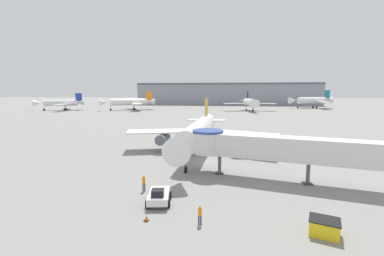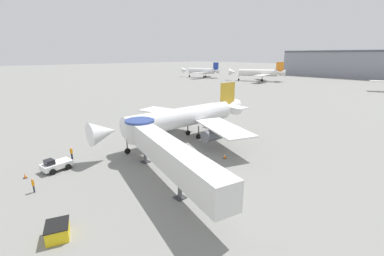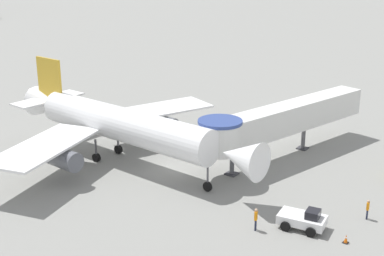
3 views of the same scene
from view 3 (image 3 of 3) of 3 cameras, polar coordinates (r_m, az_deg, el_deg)
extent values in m
plane|color=gray|center=(52.43, -2.51, -4.54)|extent=(800.00, 800.00, 0.00)
cylinder|color=white|center=(53.03, -7.25, 0.32)|extent=(4.41, 21.41, 3.39)
cone|color=white|center=(44.58, 5.25, -3.14)|extent=(3.57, 3.89, 3.39)
cone|color=white|center=(61.81, -14.90, 2.45)|extent=(3.63, 5.25, 3.39)
cube|color=white|center=(50.47, -15.45, -1.87)|extent=(12.79, 7.79, 0.22)
cube|color=white|center=(60.08, -3.61, 2.00)|extent=(12.87, 8.73, 0.22)
cube|color=gold|center=(60.87, -14.99, 5.17)|extent=(0.43, 3.92, 4.41)
cube|color=white|center=(61.85, -15.08, 3.01)|extent=(8.24, 3.13, 0.18)
cylinder|color=#565960|center=(50.48, -13.66, -3.15)|extent=(2.05, 4.00, 1.87)
cylinder|color=#565960|center=(58.98, -3.35, 0.49)|extent=(2.05, 4.00, 1.87)
cylinder|color=#4C4C51|center=(47.45, 1.68, -5.19)|extent=(0.18, 0.18, 1.95)
cylinder|color=black|center=(47.85, 1.67, -6.27)|extent=(0.30, 0.91, 0.90)
cylinder|color=#4C4C51|center=(54.82, -10.22, -2.18)|extent=(0.22, 0.22, 1.95)
cylinder|color=black|center=(55.16, -10.16, -3.13)|extent=(0.44, 0.92, 0.90)
cylinder|color=#4C4C51|center=(56.72, -7.90, -1.35)|extent=(0.22, 0.22, 1.95)
cylinder|color=black|center=(57.05, -7.86, -2.28)|extent=(0.44, 0.92, 0.90)
cube|color=silver|center=(56.38, 10.67, 1.24)|extent=(20.78, 7.26, 2.80)
cylinder|color=silver|center=(49.07, 2.99, -1.05)|extent=(3.90, 3.90, 2.80)
cylinder|color=navy|center=(48.58, 3.02, 0.68)|extent=(4.10, 4.10, 0.30)
cylinder|color=#56565B|center=(51.12, 4.29, -3.55)|extent=(0.44, 0.44, 2.70)
cube|color=#333338|center=(51.62, 4.26, -4.88)|extent=(1.10, 1.10, 0.12)
cylinder|color=#56565B|center=(58.78, 11.79, -0.94)|extent=(0.44, 0.44, 2.70)
cube|color=#333338|center=(59.21, 11.71, -2.12)|extent=(1.10, 1.10, 0.12)
cube|color=silver|center=(42.59, 11.66, -9.52)|extent=(2.49, 3.83, 0.69)
cube|color=black|center=(42.12, 12.78, -8.93)|extent=(1.32, 1.17, 0.62)
cylinder|color=black|center=(41.68, 12.55, -10.78)|extent=(0.43, 0.81, 0.77)
cylinder|color=black|center=(43.41, 13.27, -9.60)|extent=(0.43, 0.81, 0.77)
cylinder|color=black|center=(42.13, 9.94, -10.27)|extent=(0.43, 0.81, 0.77)
cylinder|color=black|center=(43.84, 10.76, -9.12)|extent=(0.43, 0.81, 0.77)
cube|color=black|center=(41.68, 16.06, -11.66)|extent=(0.41, 0.41, 0.04)
cone|color=orange|center=(41.51, 16.11, -11.25)|extent=(0.28, 0.28, 0.65)
cylinder|color=white|center=(41.48, 16.11, -11.16)|extent=(0.16, 0.16, 0.08)
cube|color=black|center=(61.64, 0.29, -0.94)|extent=(0.47, 0.47, 0.04)
cone|color=orange|center=(61.51, 0.29, -0.60)|extent=(0.32, 0.32, 0.73)
cylinder|color=white|center=(61.48, 0.29, -0.52)|extent=(0.18, 0.18, 0.09)
cube|color=black|center=(43.76, 9.97, -9.66)|extent=(0.50, 0.50, 0.04)
cone|color=orange|center=(43.58, 10.00, -9.19)|extent=(0.34, 0.34, 0.78)
cylinder|color=white|center=(43.53, 10.01, -9.08)|extent=(0.19, 0.19, 0.09)
cylinder|color=#1E2338|center=(41.93, 6.82, -10.17)|extent=(0.13, 0.13, 0.88)
cylinder|color=#1E2338|center=(41.77, 6.77, -10.28)|extent=(0.13, 0.13, 0.88)
cube|color=orange|center=(41.48, 6.83, -9.26)|extent=(0.40, 0.30, 0.70)
sphere|color=tan|center=(41.27, 6.86, -8.69)|extent=(0.24, 0.24, 0.24)
cylinder|color=#1E2338|center=(45.31, 18.15, -8.79)|extent=(0.12, 0.12, 0.81)
cylinder|color=#1E2338|center=(45.46, 18.19, -8.70)|extent=(0.12, 0.12, 0.81)
cube|color=orange|center=(45.07, 18.26, -7.92)|extent=(0.34, 0.22, 0.64)
sphere|color=tan|center=(44.89, 18.31, -7.43)|extent=(0.22, 0.22, 0.22)
camera|label=1|loc=(43.02, 46.32, -0.11)|focal=24.00mm
camera|label=2|loc=(70.06, 30.94, 11.08)|focal=24.00mm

